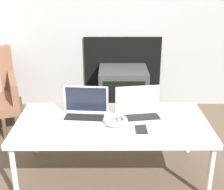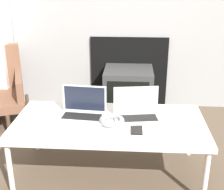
{
  "view_description": "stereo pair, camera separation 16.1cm",
  "coord_description": "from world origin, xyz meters",
  "views": [
    {
      "loc": [
        -0.01,
        -1.65,
        1.39
      ],
      "look_at": [
        0.0,
        0.62,
        0.5
      ],
      "focal_mm": 50.0,
      "sensor_mm": 36.0,
      "label": 1
    },
    {
      "loc": [
        0.15,
        -1.64,
        1.39
      ],
      "look_at": [
        0.0,
        0.62,
        0.5
      ],
      "focal_mm": 50.0,
      "sensor_mm": 36.0,
      "label": 2
    }
  ],
  "objects": [
    {
      "name": "laptop_left",
      "position": [
        -0.19,
        0.38,
        0.47
      ],
      "size": [
        0.34,
        0.23,
        0.22
      ],
      "rotation": [
        0.0,
        0.0,
        -0.09
      ],
      "color": "silver",
      "rests_on": "table"
    },
    {
      "name": "phone",
      "position": [
        0.19,
        0.2,
        0.43
      ],
      "size": [
        0.08,
        0.14,
        0.01
      ],
      "color": "black",
      "rests_on": "table"
    },
    {
      "name": "tv",
      "position": [
        0.12,
        1.37,
        0.24
      ],
      "size": [
        0.49,
        0.46,
        0.49
      ],
      "color": "#383838",
      "rests_on": "ground_plane"
    },
    {
      "name": "headphones",
      "position": [
        0.02,
        0.29,
        0.44
      ],
      "size": [
        0.18,
        0.18,
        0.04
      ],
      "color": "gray",
      "rests_on": "table"
    },
    {
      "name": "laptop_right",
      "position": [
        0.19,
        0.38,
        0.47
      ],
      "size": [
        0.35,
        0.25,
        0.22
      ],
      "rotation": [
        0.0,
        0.0,
        0.15
      ],
      "color": "#B2B2B7",
      "rests_on": "table"
    },
    {
      "name": "table",
      "position": [
        0.0,
        0.32,
        0.39
      ],
      "size": [
        1.34,
        0.66,
        0.42
      ],
      "color": "silver",
      "rests_on": "ground_plane"
    }
  ]
}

